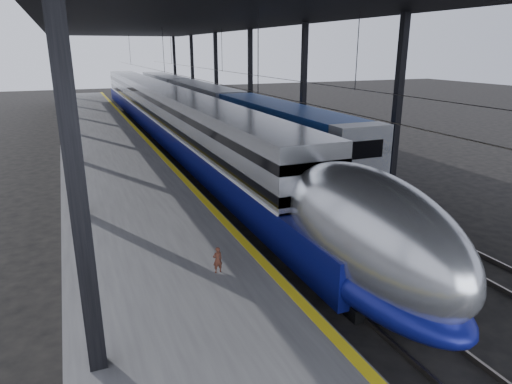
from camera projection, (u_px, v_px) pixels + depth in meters
ground at (260, 262)px, 16.39m from camera, size 160.00×160.00×0.00m
platform at (106, 149)px, 32.60m from camera, size 6.00×80.00×1.00m
yellow_strip at (145, 139)px, 33.46m from camera, size 0.30×80.00×0.01m
rails at (214, 146)px, 35.63m from camera, size 6.52×80.00×0.16m
canopy at (175, 22)px, 31.97m from camera, size 18.00×75.00×9.47m
tgv_train at (169, 116)px, 37.84m from camera, size 2.95×65.20×4.22m
second_train at (204, 104)px, 45.65m from camera, size 2.84×56.05×3.91m
child at (218, 260)px, 13.42m from camera, size 0.31×0.22×0.81m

